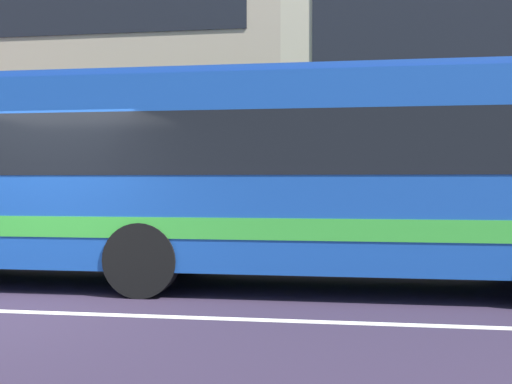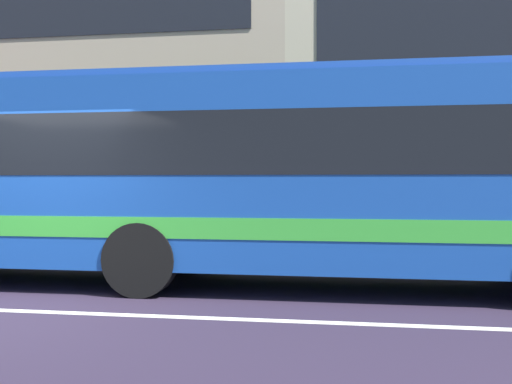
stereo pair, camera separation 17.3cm
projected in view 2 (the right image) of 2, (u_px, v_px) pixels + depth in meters
ground_plane at (3, 311)px, 7.56m from camera, size 160.00×160.00×0.00m
lane_centre_line at (3, 310)px, 7.56m from camera, size 60.00×0.16×0.01m
hedge_row_far at (251, 235)px, 12.97m from camera, size 14.06×1.10×0.90m
apartment_block_left at (20, 71)px, 23.24m from camera, size 21.15×11.84×11.19m
transit_bus at (211, 171)px, 9.42m from camera, size 11.20×2.59×3.08m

